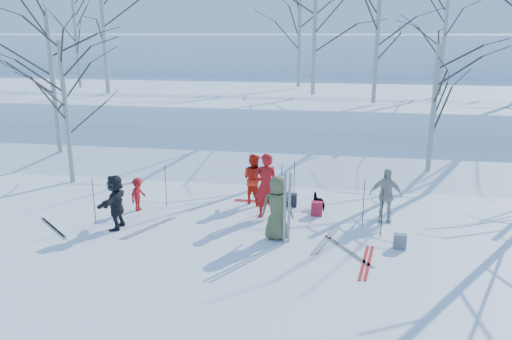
% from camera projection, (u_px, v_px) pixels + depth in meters
% --- Properties ---
extents(ground, '(120.00, 120.00, 0.00)m').
position_uv_depth(ground, '(247.00, 231.00, 13.53)').
color(ground, white).
rests_on(ground, ground).
extents(snow_ramp, '(70.00, 9.49, 4.12)m').
position_uv_depth(snow_ramp, '(279.00, 162.00, 20.15)').
color(snow_ramp, white).
rests_on(snow_ramp, ground).
extents(snow_plateau, '(70.00, 18.00, 2.20)m').
position_uv_depth(snow_plateau, '(300.00, 106.00, 29.42)').
color(snow_plateau, white).
rests_on(snow_plateau, ground).
extents(far_hill, '(90.00, 30.00, 6.00)m').
position_uv_depth(far_hill, '(318.00, 66.00, 49.11)').
color(far_hill, white).
rests_on(far_hill, ground).
extents(skier_olive_center, '(0.84, 0.56, 1.69)m').
position_uv_depth(skier_olive_center, '(277.00, 208.00, 12.79)').
color(skier_olive_center, '#4F5331').
rests_on(skier_olive_center, ground).
extents(skier_red_north, '(0.81, 0.67, 1.90)m').
position_uv_depth(skier_red_north, '(266.00, 185.00, 14.32)').
color(skier_red_north, '#AB0F12').
rests_on(skier_red_north, ground).
extents(skier_redor_behind, '(0.97, 0.91, 1.59)m').
position_uv_depth(skier_redor_behind, '(254.00, 179.00, 15.50)').
color(skier_redor_behind, red).
rests_on(skier_redor_behind, ground).
extents(skier_red_seated, '(0.50, 0.72, 1.02)m').
position_uv_depth(skier_red_seated, '(138.00, 194.00, 14.94)').
color(skier_red_seated, '#AB0F12').
rests_on(skier_red_seated, ground).
extents(skier_cream_east, '(0.91, 0.39, 1.55)m').
position_uv_depth(skier_cream_east, '(386.00, 195.00, 14.03)').
color(skier_cream_east, beige).
rests_on(skier_cream_east, ground).
extents(skier_grey_west, '(0.45, 1.41, 1.52)m').
position_uv_depth(skier_grey_west, '(116.00, 202.00, 13.51)').
color(skier_grey_west, black).
rests_on(skier_grey_west, ground).
extents(dog, '(0.60, 0.59, 0.49)m').
position_uv_depth(dog, '(319.00, 201.00, 15.13)').
color(dog, black).
rests_on(dog, ground).
extents(upright_ski_left, '(0.09, 0.16, 1.90)m').
position_uv_depth(upright_ski_left, '(285.00, 208.00, 12.49)').
color(upright_ski_left, silver).
rests_on(upright_ski_left, ground).
extents(upright_ski_right, '(0.12, 0.23, 1.89)m').
position_uv_depth(upright_ski_right, '(289.00, 208.00, 12.48)').
color(upright_ski_right, silver).
rests_on(upright_ski_right, ground).
extents(ski_pair_a, '(1.94, 2.08, 0.02)m').
position_uv_depth(ski_pair_a, '(348.00, 251.00, 12.26)').
color(ski_pair_a, silver).
rests_on(ski_pair_a, ground).
extents(ski_pair_b, '(0.73, 1.96, 0.02)m').
position_uv_depth(ski_pair_b, '(366.00, 262.00, 11.65)').
color(ski_pair_b, red).
rests_on(ski_pair_b, ground).
extents(ski_pair_c, '(1.63, 2.05, 0.02)m').
position_uv_depth(ski_pair_c, '(149.00, 228.00, 13.71)').
color(ski_pair_c, silver).
rests_on(ski_pair_c, ground).
extents(ski_pair_d, '(2.08, 2.10, 0.02)m').
position_uv_depth(ski_pair_d, '(53.00, 228.00, 13.71)').
color(ski_pair_d, silver).
rests_on(ski_pair_d, ground).
extents(ski_pair_e, '(0.29, 1.91, 0.02)m').
position_uv_depth(ski_pair_e, '(264.00, 201.00, 15.83)').
color(ski_pair_e, red).
rests_on(ski_pair_e, ground).
extents(ski_pair_f, '(1.18, 2.00, 0.02)m').
position_uv_depth(ski_pair_f, '(325.00, 240.00, 12.88)').
color(ski_pair_f, silver).
rests_on(ski_pair_f, ground).
extents(ski_pole_a, '(0.02, 0.02, 1.34)m').
position_uv_depth(ski_pole_a, '(382.00, 213.00, 12.92)').
color(ski_pole_a, black).
rests_on(ski_pole_a, ground).
extents(ski_pole_b, '(0.02, 0.02, 1.34)m').
position_uv_depth(ski_pole_b, '(294.00, 182.00, 15.65)').
color(ski_pole_b, black).
rests_on(ski_pole_b, ground).
extents(ski_pole_c, '(0.02, 0.02, 1.34)m').
position_uv_depth(ski_pole_c, '(166.00, 186.00, 15.20)').
color(ski_pole_c, black).
rests_on(ski_pole_c, ground).
extents(ski_pole_d, '(0.02, 0.02, 1.34)m').
position_uv_depth(ski_pole_d, '(363.00, 203.00, 13.66)').
color(ski_pole_d, black).
rests_on(ski_pole_d, ground).
extents(ski_pole_e, '(0.02, 0.02, 1.34)m').
position_uv_depth(ski_pole_e, '(94.00, 201.00, 13.87)').
color(ski_pole_e, black).
rests_on(ski_pole_e, ground).
extents(ski_pole_f, '(0.02, 0.02, 1.34)m').
position_uv_depth(ski_pole_f, '(116.00, 198.00, 14.08)').
color(ski_pole_f, black).
rests_on(ski_pole_f, ground).
extents(ski_pole_g, '(0.02, 0.02, 1.34)m').
position_uv_depth(ski_pole_g, '(282.00, 185.00, 15.29)').
color(ski_pole_g, black).
rests_on(ski_pole_g, ground).
extents(backpack_red, '(0.32, 0.22, 0.42)m').
position_uv_depth(backpack_red, '(317.00, 209.00, 14.60)').
color(backpack_red, '#AD1A30').
rests_on(backpack_red, ground).
extents(backpack_grey, '(0.30, 0.20, 0.38)m').
position_uv_depth(backpack_grey, '(400.00, 241.00, 12.37)').
color(backpack_grey, slate).
rests_on(backpack_grey, ground).
extents(backpack_dark, '(0.34, 0.24, 0.40)m').
position_uv_depth(backpack_dark, '(291.00, 200.00, 15.38)').
color(backpack_dark, black).
rests_on(backpack_dark, ground).
extents(birch_plateau_a, '(4.28, 4.28, 5.25)m').
position_uv_depth(birch_plateau_a, '(76.00, 39.00, 27.39)').
color(birch_plateau_a, silver).
rests_on(birch_plateau_a, snow_plateau).
extents(birch_plateau_b, '(4.71, 4.71, 5.87)m').
position_uv_depth(birch_plateau_b, '(314.00, 33.00, 23.99)').
color(birch_plateau_b, silver).
rests_on(birch_plateau_b, snow_plateau).
extents(birch_plateau_c, '(4.68, 4.68, 5.83)m').
position_uv_depth(birch_plateau_c, '(299.00, 34.00, 27.76)').
color(birch_plateau_c, silver).
rests_on(birch_plateau_c, snow_plateau).
extents(birch_plateau_e, '(3.88, 3.88, 4.68)m').
position_uv_depth(birch_plateau_e, '(444.00, 46.00, 24.12)').
color(birch_plateau_e, silver).
rests_on(birch_plateau_e, snow_plateau).
extents(birch_plateau_f, '(4.20, 4.20, 5.14)m').
position_uv_depth(birch_plateau_f, '(377.00, 43.00, 21.19)').
color(birch_plateau_f, silver).
rests_on(birch_plateau_f, snow_plateau).
extents(birch_plateau_h, '(5.12, 5.12, 6.46)m').
position_uv_depth(birch_plateau_h, '(103.00, 27.00, 24.51)').
color(birch_plateau_h, silver).
rests_on(birch_plateau_h, snow_plateau).
extents(birch_edge_a, '(4.06, 4.06, 4.94)m').
position_uv_depth(birch_edge_a, '(66.00, 114.00, 17.31)').
color(birch_edge_a, silver).
rests_on(birch_edge_a, ground).
extents(birch_edge_d, '(4.82, 4.82, 6.02)m').
position_uv_depth(birch_edge_d, '(54.00, 90.00, 19.63)').
color(birch_edge_d, silver).
rests_on(birch_edge_d, ground).
extents(birch_edge_e, '(3.97, 3.97, 4.82)m').
position_uv_depth(birch_edge_e, '(433.00, 115.00, 17.30)').
color(birch_edge_e, silver).
rests_on(birch_edge_e, ground).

